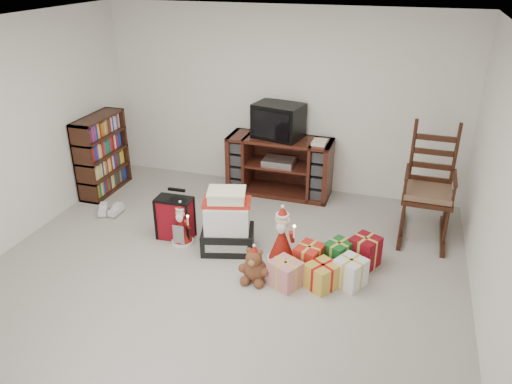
{
  "coord_description": "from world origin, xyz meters",
  "views": [
    {
      "loc": [
        1.66,
        -3.99,
        3.06
      ],
      "look_at": [
        0.23,
        0.6,
        0.76
      ],
      "focal_mm": 35.0,
      "sensor_mm": 36.0,
      "label": 1
    }
  ],
  "objects_px": {
    "gift_pile": "(227,225)",
    "crt_television": "(278,121)",
    "santa_figurine": "(282,240)",
    "sneaker_pair": "(110,211)",
    "bookshelf": "(102,156)",
    "teddy_bear": "(255,267)",
    "gift_cluster": "(329,265)",
    "rocking_chair": "(427,197)",
    "tv_stand": "(279,166)",
    "mrs_claus_figurine": "(182,227)",
    "red_suitcase": "(175,218)"
  },
  "relations": [
    {
      "from": "gift_pile",
      "to": "gift_cluster",
      "type": "relative_size",
      "value": 0.67
    },
    {
      "from": "tv_stand",
      "to": "gift_cluster",
      "type": "xyz_separation_m",
      "value": [
        1.03,
        -1.82,
        -0.27
      ]
    },
    {
      "from": "teddy_bear",
      "to": "santa_figurine",
      "type": "bearing_deg",
      "value": 69.15
    },
    {
      "from": "sneaker_pair",
      "to": "gift_cluster",
      "type": "relative_size",
      "value": 0.3
    },
    {
      "from": "gift_cluster",
      "to": "gift_pile",
      "type": "bearing_deg",
      "value": 171.25
    },
    {
      "from": "santa_figurine",
      "to": "sneaker_pair",
      "type": "relative_size",
      "value": 2.05
    },
    {
      "from": "santa_figurine",
      "to": "gift_cluster",
      "type": "xyz_separation_m",
      "value": [
        0.55,
        -0.14,
        -0.12
      ]
    },
    {
      "from": "tv_stand",
      "to": "mrs_claus_figurine",
      "type": "distance_m",
      "value": 1.82
    },
    {
      "from": "red_suitcase",
      "to": "santa_figurine",
      "type": "bearing_deg",
      "value": -5.64
    },
    {
      "from": "santa_figurine",
      "to": "gift_cluster",
      "type": "distance_m",
      "value": 0.58
    },
    {
      "from": "bookshelf",
      "to": "sneaker_pair",
      "type": "distance_m",
      "value": 0.92
    },
    {
      "from": "bookshelf",
      "to": "gift_cluster",
      "type": "bearing_deg",
      "value": -18.79
    },
    {
      "from": "sneaker_pair",
      "to": "santa_figurine",
      "type": "bearing_deg",
      "value": -23.25
    },
    {
      "from": "rocking_chair",
      "to": "sneaker_pair",
      "type": "height_order",
      "value": "rocking_chair"
    },
    {
      "from": "bookshelf",
      "to": "mrs_claus_figurine",
      "type": "relative_size",
      "value": 2.03
    },
    {
      "from": "teddy_bear",
      "to": "sneaker_pair",
      "type": "bearing_deg",
      "value": 159.69
    },
    {
      "from": "sneaker_pair",
      "to": "gift_cluster",
      "type": "distance_m",
      "value": 3.0
    },
    {
      "from": "bookshelf",
      "to": "gift_pile",
      "type": "height_order",
      "value": "bookshelf"
    },
    {
      "from": "bookshelf",
      "to": "rocking_chair",
      "type": "relative_size",
      "value": 0.78
    },
    {
      "from": "bookshelf",
      "to": "crt_television",
      "type": "bearing_deg",
      "value": 16.49
    },
    {
      "from": "tv_stand",
      "to": "teddy_bear",
      "type": "height_order",
      "value": "tv_stand"
    },
    {
      "from": "rocking_chair",
      "to": "tv_stand",
      "type": "bearing_deg",
      "value": 165.08
    },
    {
      "from": "rocking_chair",
      "to": "gift_pile",
      "type": "relative_size",
      "value": 1.93
    },
    {
      "from": "bookshelf",
      "to": "gift_cluster",
      "type": "relative_size",
      "value": 1.0
    },
    {
      "from": "red_suitcase",
      "to": "gift_cluster",
      "type": "distance_m",
      "value": 1.89
    },
    {
      "from": "bookshelf",
      "to": "santa_figurine",
      "type": "relative_size",
      "value": 1.64
    },
    {
      "from": "red_suitcase",
      "to": "mrs_claus_figurine",
      "type": "relative_size",
      "value": 1.14
    },
    {
      "from": "bookshelf",
      "to": "sneaker_pair",
      "type": "height_order",
      "value": "bookshelf"
    },
    {
      "from": "tv_stand",
      "to": "red_suitcase",
      "type": "height_order",
      "value": "tv_stand"
    },
    {
      "from": "gift_pile",
      "to": "crt_television",
      "type": "relative_size",
      "value": 1.03
    },
    {
      "from": "red_suitcase",
      "to": "mrs_claus_figurine",
      "type": "bearing_deg",
      "value": -35.6
    },
    {
      "from": "red_suitcase",
      "to": "sneaker_pair",
      "type": "xyz_separation_m",
      "value": [
        -1.09,
        0.29,
        -0.22
      ]
    },
    {
      "from": "bookshelf",
      "to": "crt_television",
      "type": "relative_size",
      "value": 1.54
    },
    {
      "from": "crt_television",
      "to": "mrs_claus_figurine",
      "type": "bearing_deg",
      "value": -99.71
    },
    {
      "from": "gift_pile",
      "to": "teddy_bear",
      "type": "height_order",
      "value": "gift_pile"
    },
    {
      "from": "crt_television",
      "to": "red_suitcase",
      "type": "bearing_deg",
      "value": -104.23
    },
    {
      "from": "teddy_bear",
      "to": "crt_television",
      "type": "distance_m",
      "value": 2.36
    },
    {
      "from": "bookshelf",
      "to": "gift_pile",
      "type": "bearing_deg",
      "value": -23.76
    },
    {
      "from": "gift_pile",
      "to": "bookshelf",
      "type": "bearing_deg",
      "value": 141.06
    },
    {
      "from": "gift_pile",
      "to": "sneaker_pair",
      "type": "distance_m",
      "value": 1.82
    },
    {
      "from": "gift_pile",
      "to": "crt_television",
      "type": "height_order",
      "value": "crt_television"
    },
    {
      "from": "red_suitcase",
      "to": "rocking_chair",
      "type": "bearing_deg",
      "value": 18.61
    },
    {
      "from": "bookshelf",
      "to": "teddy_bear",
      "type": "bearing_deg",
      "value": -28.54
    },
    {
      "from": "gift_cluster",
      "to": "sneaker_pair",
      "type": "bearing_deg",
      "value": 169.95
    },
    {
      "from": "gift_pile",
      "to": "santa_figurine",
      "type": "height_order",
      "value": "gift_pile"
    },
    {
      "from": "bookshelf",
      "to": "rocking_chair",
      "type": "xyz_separation_m",
      "value": [
        4.33,
        0.1,
        -0.05
      ]
    },
    {
      "from": "gift_cluster",
      "to": "mrs_claus_figurine",
      "type": "bearing_deg",
      "value": 174.87
    },
    {
      "from": "tv_stand",
      "to": "crt_television",
      "type": "distance_m",
      "value": 0.64
    },
    {
      "from": "santa_figurine",
      "to": "gift_pile",
      "type": "bearing_deg",
      "value": 176.24
    },
    {
      "from": "santa_figurine",
      "to": "mrs_claus_figurine",
      "type": "relative_size",
      "value": 1.24
    }
  ]
}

